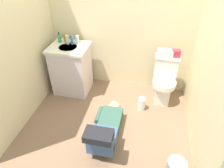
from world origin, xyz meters
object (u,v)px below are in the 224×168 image
at_px(bottle_blue, 72,40).
at_px(paper_towel_roll, 141,104).
at_px(bottle_amber, 65,38).
at_px(person_plumber, 106,129).
at_px(toilet, 164,81).
at_px(bottle_clear, 77,39).
at_px(bottle_white, 67,40).
at_px(vanity_cabinet, 71,69).
at_px(tissue_box, 165,53).
at_px(faucet, 71,40).
at_px(toiletry_bag, 176,53).
at_px(soap_dispenser, 59,38).

bearing_deg(bottle_blue, paper_towel_roll, -17.11).
height_order(bottle_amber, bottle_blue, bottle_blue).
bearing_deg(paper_towel_roll, person_plumber, -121.25).
xyz_separation_m(person_plumber, paper_towel_roll, (0.40, 0.66, -0.07)).
bearing_deg(paper_towel_roll, toilet, 46.80).
distance_m(toilet, paper_towel_roll, 0.51).
bearing_deg(bottle_clear, bottle_white, -154.80).
height_order(vanity_cabinet, tissue_box, tissue_box).
xyz_separation_m(vanity_cabinet, tissue_box, (1.46, 0.14, 0.38)).
bearing_deg(bottle_amber, faucet, -4.33).
bearing_deg(vanity_cabinet, toilet, 1.70).
relative_size(bottle_white, bottle_blue, 1.00).
distance_m(faucet, bottle_amber, 0.10).
xyz_separation_m(vanity_cabinet, paper_towel_roll, (1.20, -0.27, -0.32)).
relative_size(vanity_cabinet, faucet, 8.20).
bearing_deg(toiletry_bag, bottle_white, -178.15).
distance_m(tissue_box, bottle_blue, 1.43).
xyz_separation_m(faucet, bottle_blue, (0.03, -0.05, 0.02)).
relative_size(bottle_blue, paper_towel_roll, 0.67).
relative_size(soap_dispenser, bottle_clear, 1.34).
bearing_deg(tissue_box, person_plumber, -121.50).
relative_size(tissue_box, bottle_clear, 1.77).
bearing_deg(paper_towel_roll, toiletry_bag, 45.35).
xyz_separation_m(bottle_blue, bottle_clear, (0.07, 0.06, -0.01)).
bearing_deg(bottle_white, toilet, -1.38).
bearing_deg(bottle_white, toiletry_bag, 1.85).
bearing_deg(toiletry_bag, paper_towel_roll, -134.65).
bearing_deg(soap_dispenser, bottle_amber, 16.87).
distance_m(faucet, paper_towel_roll, 1.49).
bearing_deg(vanity_cabinet, bottle_amber, 123.87).
bearing_deg(bottle_clear, bottle_blue, -138.00).
distance_m(toilet, tissue_box, 0.44).
relative_size(bottle_amber, paper_towel_roll, 0.64).
height_order(tissue_box, bottle_amber, bottle_amber).
bearing_deg(vanity_cabinet, bottle_blue, 69.98).
xyz_separation_m(bottle_amber, bottle_blue, (0.13, -0.06, 0.00)).
bearing_deg(toilet, bottle_clear, 175.88).
height_order(bottle_white, paper_towel_roll, bottle_white).
relative_size(bottle_blue, bottle_clear, 1.12).
distance_m(vanity_cabinet, soap_dispenser, 0.52).
xyz_separation_m(faucet, bottle_amber, (-0.10, 0.01, 0.02)).
xyz_separation_m(soap_dispenser, bottle_white, (0.15, -0.04, 0.00)).
distance_m(vanity_cabinet, bottle_blue, 0.48).
bearing_deg(tissue_box, paper_towel_roll, -121.88).
bearing_deg(bottle_white, soap_dispenser, 165.77).
xyz_separation_m(toilet, person_plumber, (-0.70, -0.98, -0.19)).
bearing_deg(bottle_clear, vanity_cabinet, -123.80).
xyz_separation_m(tissue_box, toiletry_bag, (0.15, 0.00, 0.01)).
height_order(faucet, person_plumber, faucet).
bearing_deg(bottle_clear, tissue_box, -0.45).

